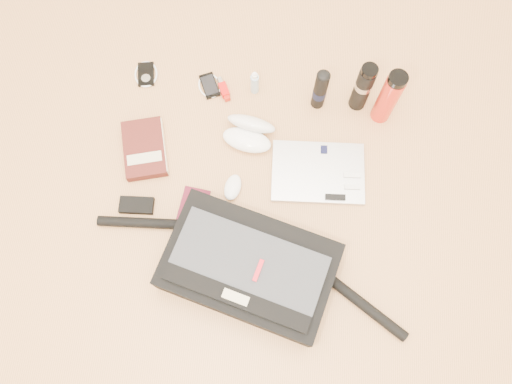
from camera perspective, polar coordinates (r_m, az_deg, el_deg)
ground at (r=1.67m, az=0.61°, el=-1.94°), size 4.00×4.00×0.00m
messenger_bag at (r=1.56m, az=-0.90°, el=-8.57°), size 1.01×0.44×0.14m
laptop at (r=1.71m, az=7.14°, el=2.20°), size 0.32×0.23×0.03m
book at (r=1.76m, az=-12.58°, el=4.83°), size 0.19×0.24×0.04m
passport at (r=1.68m, az=-7.15°, el=-1.54°), size 0.11×0.14×0.01m
mouse at (r=1.68m, az=-2.67°, el=0.54°), size 0.07×0.10×0.03m
sunglasses_case at (r=1.73m, az=-0.80°, el=6.86°), size 0.20×0.18×0.10m
ipod at (r=1.91m, az=-12.45°, el=13.00°), size 0.10×0.11×0.01m
phone at (r=1.85m, az=-5.33°, el=12.01°), size 0.11×0.11×0.01m
inhaler at (r=1.83m, az=-3.72°, el=11.66°), size 0.06×0.09×0.03m
spray_bottle at (r=1.80m, az=-0.15°, el=12.34°), size 0.04×0.04×0.12m
aerosol_can at (r=1.75m, az=7.36°, el=11.55°), size 0.05×0.05×0.20m
thermos_black at (r=1.76m, az=12.12°, el=11.64°), size 0.06×0.06×0.23m
thermos_red at (r=1.74m, az=14.89°, el=10.40°), size 0.09×0.09×0.25m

